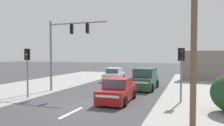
{
  "coord_description": "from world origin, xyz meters",
  "views": [
    {
      "loc": [
        5.92,
        -12.24,
        3.12
      ],
      "look_at": [
        0.22,
        4.0,
        2.47
      ],
      "focal_mm": 35.0,
      "sensor_mm": 36.0,
      "label": 1
    }
  ],
  "objects_px": {
    "suv_oncoming_near": "(145,79)",
    "pedestal_signal_left_kerb": "(27,64)",
    "pedestal_signal_right_kerb": "(181,66)",
    "sedan_crossing_left": "(118,91)",
    "utility_pole_foreground_right": "(191,2)",
    "traffic_signal_mast": "(64,43)",
    "sedan_kerbside_parked": "(114,75)"
  },
  "relations": [
    {
      "from": "sedan_crossing_left",
      "to": "suv_oncoming_near",
      "type": "bearing_deg",
      "value": 83.24
    },
    {
      "from": "utility_pole_foreground_right",
      "to": "pedestal_signal_left_kerb",
      "type": "height_order",
      "value": "utility_pole_foreground_right"
    },
    {
      "from": "pedestal_signal_right_kerb",
      "to": "sedan_kerbside_parked",
      "type": "xyz_separation_m",
      "value": [
        -7.87,
        9.59,
        -1.71
      ]
    },
    {
      "from": "pedestal_signal_right_kerb",
      "to": "sedan_kerbside_parked",
      "type": "bearing_deg",
      "value": 129.37
    },
    {
      "from": "utility_pole_foreground_right",
      "to": "sedan_kerbside_parked",
      "type": "xyz_separation_m",
      "value": [
        -8.38,
        14.51,
        -4.65
      ]
    },
    {
      "from": "sedan_crossing_left",
      "to": "suv_oncoming_near",
      "type": "xyz_separation_m",
      "value": [
        0.7,
        5.94,
        0.18
      ]
    },
    {
      "from": "utility_pole_foreground_right",
      "to": "traffic_signal_mast",
      "type": "bearing_deg",
      "value": 148.7
    },
    {
      "from": "traffic_signal_mast",
      "to": "sedan_kerbside_parked",
      "type": "distance_m",
      "value": 9.25
    },
    {
      "from": "traffic_signal_mast",
      "to": "pedestal_signal_left_kerb",
      "type": "distance_m",
      "value": 3.77
    },
    {
      "from": "sedan_crossing_left",
      "to": "suv_oncoming_near",
      "type": "distance_m",
      "value": 5.98
    },
    {
      "from": "traffic_signal_mast",
      "to": "sedan_crossing_left",
      "type": "xyz_separation_m",
      "value": [
        5.48,
        -2.19,
        -3.44
      ]
    },
    {
      "from": "sedan_kerbside_parked",
      "to": "sedan_crossing_left",
      "type": "bearing_deg",
      "value": -70.0
    },
    {
      "from": "pedestal_signal_right_kerb",
      "to": "sedan_kerbside_parked",
      "type": "height_order",
      "value": "pedestal_signal_right_kerb"
    },
    {
      "from": "sedan_crossing_left",
      "to": "suv_oncoming_near",
      "type": "relative_size",
      "value": 0.94
    },
    {
      "from": "pedestal_signal_right_kerb",
      "to": "pedestal_signal_left_kerb",
      "type": "relative_size",
      "value": 1.0
    },
    {
      "from": "pedestal_signal_left_kerb",
      "to": "sedan_kerbside_parked",
      "type": "distance_m",
      "value": 12.04
    },
    {
      "from": "traffic_signal_mast",
      "to": "suv_oncoming_near",
      "type": "bearing_deg",
      "value": 31.26
    },
    {
      "from": "traffic_signal_mast",
      "to": "pedestal_signal_left_kerb",
      "type": "xyz_separation_m",
      "value": [
        -1.06,
        -3.18,
        -1.73
      ]
    },
    {
      "from": "suv_oncoming_near",
      "to": "pedestal_signal_left_kerb",
      "type": "bearing_deg",
      "value": -136.22
    },
    {
      "from": "sedan_crossing_left",
      "to": "pedestal_signal_left_kerb",
      "type": "bearing_deg",
      "value": -171.32
    },
    {
      "from": "utility_pole_foreground_right",
      "to": "pedestal_signal_left_kerb",
      "type": "bearing_deg",
      "value": 165.34
    },
    {
      "from": "traffic_signal_mast",
      "to": "pedestal_signal_right_kerb",
      "type": "distance_m",
      "value": 9.71
    },
    {
      "from": "traffic_signal_mast",
      "to": "sedan_kerbside_parked",
      "type": "height_order",
      "value": "traffic_signal_mast"
    },
    {
      "from": "pedestal_signal_right_kerb",
      "to": "sedan_crossing_left",
      "type": "bearing_deg",
      "value": -165.57
    },
    {
      "from": "pedestal_signal_right_kerb",
      "to": "traffic_signal_mast",
      "type": "bearing_deg",
      "value": 173.05
    },
    {
      "from": "utility_pole_foreground_right",
      "to": "traffic_signal_mast",
      "type": "relative_size",
      "value": 1.66
    },
    {
      "from": "pedestal_signal_right_kerb",
      "to": "suv_oncoming_near",
      "type": "distance_m",
      "value": 6.11
    },
    {
      "from": "sedan_kerbside_parked",
      "to": "suv_oncoming_near",
      "type": "height_order",
      "value": "suv_oncoming_near"
    },
    {
      "from": "sedan_crossing_left",
      "to": "suv_oncoming_near",
      "type": "height_order",
      "value": "suv_oncoming_near"
    },
    {
      "from": "utility_pole_foreground_right",
      "to": "pedestal_signal_right_kerb",
      "type": "relative_size",
      "value": 2.8
    },
    {
      "from": "traffic_signal_mast",
      "to": "sedan_kerbside_parked",
      "type": "xyz_separation_m",
      "value": [
        1.61,
        8.43,
        -3.44
      ]
    },
    {
      "from": "utility_pole_foreground_right",
      "to": "sedan_kerbside_parked",
      "type": "bearing_deg",
      "value": 120.01
    }
  ]
}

